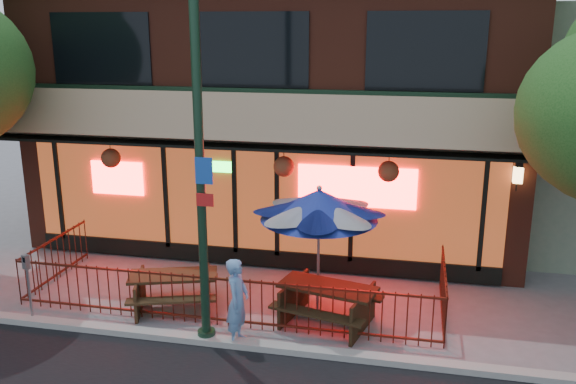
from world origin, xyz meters
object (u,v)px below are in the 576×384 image
Objects in this scene: street_light at (200,171)px; pedestrian at (238,301)px; patio_umbrella at (319,205)px; picnic_table_left at (174,286)px; parking_meter_near at (28,277)px; picnic_table_right at (327,299)px.

street_light is 4.37× the size of pedestrian.
patio_umbrella reaches higher than pedestrian.
patio_umbrella is 2.42m from pedestrian.
pedestrian is (1.65, -1.05, 0.31)m from picnic_table_left.
parking_meter_near is at bearing -155.85° from picnic_table_left.
picnic_table_right is (3.11, 0.00, 0.03)m from picnic_table_left.
picnic_table_right reaches higher than picnic_table_left.
patio_umbrella is at bearing 17.06° from parking_meter_near.
picnic_table_right is 0.81× the size of patio_umbrella.
picnic_table_right is 1.31× the size of pedestrian.
patio_umbrella is 5.69m from parking_meter_near.
picnic_table_left is at bearing -169.57° from patio_umbrella.
pedestrian is at bearing -127.01° from patio_umbrella.
parking_meter_near is (-5.57, -1.10, 0.41)m from picnic_table_right.
picnic_table_left is at bearing 24.15° from parking_meter_near.
street_light is 3.33× the size of picnic_table_right.
picnic_table_left is 1.98m from pedestrian.
parking_meter_near reaches higher than picnic_table_left.
street_light is at bearing -151.58° from picnic_table_right.
parking_meter_near reaches higher than picnic_table_right.
picnic_table_right is (2.04, 1.10, -2.64)m from street_light.
parking_meter_near is at bearing -162.94° from patio_umbrella.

